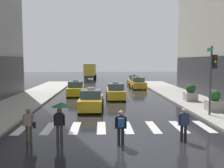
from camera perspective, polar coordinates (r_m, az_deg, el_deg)
name	(u,v)px	position (r m, az deg, el deg)	size (l,w,h in m)	color
ground_plane	(118,144)	(12.21, 1.31, -13.49)	(160.00, 160.00, 0.00)	black
crosswalk_markings	(114,127)	(15.07, 0.55, -9.82)	(11.30, 2.80, 0.01)	silver
traffic_light_pole	(212,71)	(18.68, 21.84, 2.83)	(0.44, 0.84, 4.80)	#47474C
taxi_lead	(91,100)	(20.50, -4.72, -3.74)	(2.03, 4.59, 1.80)	gold
taxi_second	(115,92)	(26.17, 0.79, -1.77)	(1.94, 4.55, 1.80)	gold
taxi_third	(76,89)	(29.04, -8.24, -1.13)	(2.09, 4.61, 1.80)	yellow
taxi_fourth	(138,83)	(36.17, 5.81, 0.15)	(2.08, 4.61, 1.80)	gold
taxi_fifth	(134,80)	(41.43, 5.01, 0.80)	(2.00, 4.57, 1.80)	gold
box_truck	(90,71)	(54.63, -4.97, 3.06)	(2.49, 7.61, 3.35)	#2D2D2D
pedestrian_with_umbrella	(61,111)	(12.42, -11.55, -6.04)	(0.96, 0.96, 1.94)	#333338
pedestrian_with_backpack	(121,125)	(11.75, 2.02, -9.30)	(0.55, 0.43, 1.65)	black
pedestrian_with_handbag	(29,123)	(12.87, -18.37, -8.45)	(0.60, 0.24, 1.65)	#473D33
pedestrian_plain_coat	(184,122)	(12.84, 15.99, -8.40)	(0.55, 0.24, 1.65)	black
planter_near_corner	(214,101)	(20.60, 22.17, -3.66)	(1.10, 1.10, 1.60)	#A8A399
planter_mid_block	(191,93)	(25.01, 17.41, -1.99)	(1.10, 1.10, 1.60)	#A8A399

